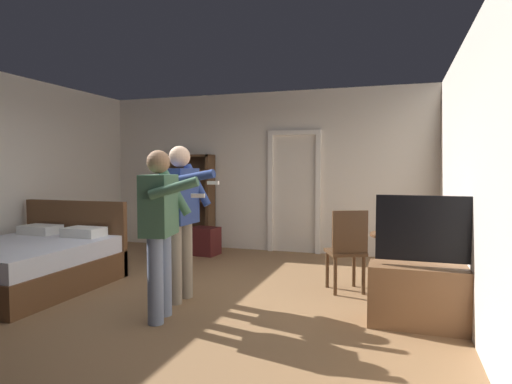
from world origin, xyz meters
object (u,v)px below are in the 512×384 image
Objects in this scene: tv_flatscreen at (434,290)px; bottle_on_table at (413,227)px; side_table at (400,253)px; suitcase_dark at (204,241)px; person_blue_shirt at (160,222)px; bookshelf at (191,198)px; wooden_chair at (347,247)px; bed at (28,263)px; person_striped_shirt at (181,211)px; laptop at (398,230)px.

bottle_on_table is at bearing 98.13° from tv_flatscreen.
suitcase_dark is (-3.16, 1.32, -0.24)m from side_table.
person_blue_shirt is at bearing -145.56° from bottle_on_table.
wooden_chair is (3.07, -2.07, -0.39)m from bookshelf.
bookshelf is at bearing 77.26° from bed.
person_striped_shirt is (-0.09, 0.61, 0.05)m from person_blue_shirt.
person_blue_shirt reaches higher than side_table.
wooden_chair is 2.12× the size of suitcase_dark.
tv_flatscreen is at bearing -81.87° from bottle_on_table.
laptop is (-0.32, 1.09, 0.39)m from tv_flatscreen.
tv_flatscreen is 1.74× the size of side_table.
wooden_chair is (-0.74, -0.13, -0.25)m from bottle_on_table.
bed is at bearing -178.93° from tv_flatscreen.
laptop is at bearing 16.16° from wooden_chair.
bottle_on_table is at bearing -16.36° from suitcase_dark.
bookshelf is (0.70, 3.08, 0.63)m from bed.
person_striped_shirt reaches higher than side_table.
laptop is 1.56× the size of bottle_on_table.
tv_flatscreen is (3.96, -3.00, -0.57)m from bookshelf.
bookshelf is 3.72m from wooden_chair.
bottle_on_table is at bearing 34.44° from person_blue_shirt.
bookshelf is at bearing 112.02° from person_blue_shirt.
tv_flatscreen is 2.63× the size of suitcase_dark.
suitcase_dark is at bearing 107.14° from person_blue_shirt.
person_blue_shirt reaches higher than suitcase_dark.
suitcase_dark is at bearing 109.12° from person_striped_shirt.
wooden_chair is (-0.57, -0.17, -0.21)m from laptop.
bookshelf is at bearing 142.85° from tv_flatscreen.
person_blue_shirt reaches higher than bed.
wooden_chair is (-0.89, 0.92, 0.18)m from tv_flatscreen.
bottle_on_table is 2.67m from person_striped_shirt.
bookshelf is at bearing 145.95° from wooden_chair.
bookshelf is 3.25m from person_striped_shirt.
tv_flatscreen reaches higher than bed.
laptop is (-0.03, -0.04, 0.27)m from side_table.
bookshelf is 1.02m from suitcase_dark.
wooden_chair reaches higher than suitcase_dark.
bed is 4.53m from side_table.
person_blue_shirt is at bearing -167.26° from tv_flatscreen.
person_striped_shirt is 2.67m from suitcase_dark.
tv_flatscreen is 5.52× the size of bottle_on_table.
tv_flatscreen reaches higher than side_table.
person_striped_shirt is at bearing 98.87° from person_blue_shirt.
bottle_on_table is 0.79m from wooden_chair.
laptop is 2.76m from person_blue_shirt.
person_striped_shirt is at bearing -64.16° from suitcase_dark.
laptop reaches higher than suitcase_dark.
person_blue_shirt is (-2.36, -1.62, 0.16)m from bottle_on_table.
laptop is at bearing -16.89° from suitcase_dark.
person_blue_shirt is (1.44, -3.57, 0.03)m from bookshelf.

